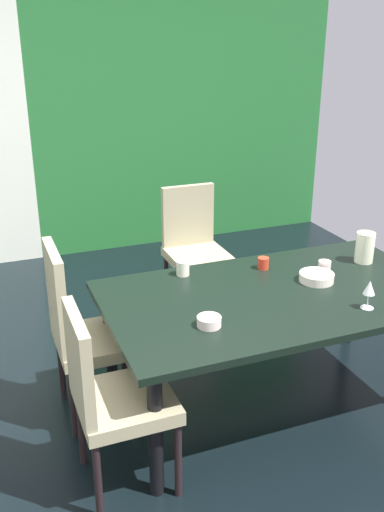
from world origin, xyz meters
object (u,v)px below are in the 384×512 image
chair_left_near (108,392)px  pitcher_center (365,247)px  wine_glass_front (369,289)px  serving_bowl_west (209,321)px  cup_near_shelf (324,267)px  cup_near_window (263,263)px  chair_left_far (81,327)px  dining_table (276,304)px  cup_east (183,268)px  chair_head_far (193,243)px  serving_bowl_north (317,277)px

chair_left_near → pitcher_center: bearing=105.8°
wine_glass_front → serving_bowl_west: wine_glass_front is taller
cup_near_shelf → cup_near_window: bearing=150.1°
cup_near_window → serving_bowl_west: bearing=-137.2°
wine_glass_front → cup_near_window: (-0.26, 0.67, -0.08)m
chair_left_far → cup_near_window: chair_left_far is taller
chair_left_near → cup_near_shelf: (1.44, 0.45, 0.23)m
dining_table → cup_east: 0.59m
chair_left_far → serving_bowl_west: bearing=46.5°
dining_table → chair_left_near: (-1.04, -0.30, -0.12)m
chair_left_near → cup_near_shelf: size_ratio=12.61×
dining_table → cup_near_shelf: 0.44m
chair_head_far → pitcher_center: 1.38m
cup_near_shelf → serving_bowl_west: bearing=-158.1°
serving_bowl_west → cup_east: bearing=81.1°
wine_glass_front → cup_near_window: bearing=111.0°
serving_bowl_north → serving_bowl_west: size_ratio=1.65×
chair_head_far → cup_near_window: (0.05, -1.03, 0.22)m
wine_glass_front → cup_near_window: size_ratio=2.22×
serving_bowl_west → cup_near_shelf: (0.90, 0.36, 0.01)m
cup_near_window → pitcher_center: pitcher_center is taller
chair_head_far → cup_near_shelf: chair_head_far is taller
chair_left_near → cup_near_shelf: chair_left_near is taller
chair_left_far → serving_bowl_north: 1.37m
chair_left_far → cup_near_window: bearing=91.4°
chair_left_far → cup_near_shelf: size_ratio=13.75×
chair_left_near → chair_left_far: chair_left_far is taller
wine_glass_front → cup_east: 1.06m
chair_left_near → cup_near_shelf: 1.52m
dining_table → cup_east: size_ratio=21.66×
chair_left_near → serving_bowl_north: chair_left_near is taller
chair_left_far → wine_glass_front: (1.39, -0.64, 0.27)m
pitcher_center → wine_glass_front: bearing=-125.4°
chair_left_near → dining_table: bearing=106.2°
dining_table → cup_near_shelf: size_ratio=25.47×
chair_left_far → serving_bowl_west: 0.77m
chair_left_near → chair_head_far: size_ratio=0.98×
chair_left_near → serving_bowl_west: size_ratio=7.83×
serving_bowl_north → pitcher_center: bearing=18.4°
chair_head_far → cup_near_window: chair_head_far is taller
cup_east → cup_near_window: bearing=-10.0°
dining_table → chair_head_far: bearing=88.4°
chair_head_far → cup_east: chair_head_far is taller
chair_left_near → cup_near_window: bearing=119.3°
chair_left_far → chair_head_far: chair_left_far is taller
chair_left_near → cup_east: chair_left_near is taller
serving_bowl_north → cup_near_shelf: bearing=39.7°
chair_left_near → cup_east: (0.63, 0.72, 0.24)m
serving_bowl_west → cup_east: size_ratio=1.37×
cup_near_window → cup_near_shelf: same height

